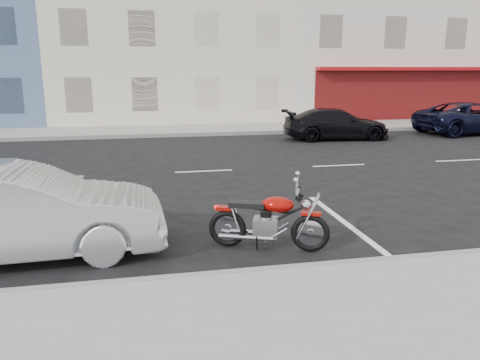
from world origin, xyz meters
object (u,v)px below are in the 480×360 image
(motorcycle, at_px, (312,225))
(suv_far, at_px, (471,118))
(fire_hydrant, at_px, (457,115))
(sedan_silver, at_px, (18,213))
(car_far, at_px, (336,124))

(motorcycle, distance_m, suv_far, 16.47)
(fire_hydrant, height_order, sedan_silver, sedan_silver)
(suv_far, bearing_deg, motorcycle, 129.51)
(fire_hydrant, distance_m, sedan_silver, 22.39)
(fire_hydrant, relative_size, car_far, 0.17)
(sedan_silver, distance_m, car_far, 14.19)
(sedan_silver, xyz_separation_m, suv_far, (15.92, 11.05, -0.02))
(suv_far, relative_size, car_far, 1.16)
(fire_hydrant, relative_size, suv_far, 0.15)
(motorcycle, height_order, sedan_silver, sedan_silver)
(sedan_silver, relative_size, suv_far, 0.86)
(motorcycle, bearing_deg, sedan_silver, -167.24)
(sedan_silver, bearing_deg, fire_hydrant, -53.51)
(fire_hydrant, bearing_deg, suv_far, -116.82)
(motorcycle, bearing_deg, fire_hydrant, 69.60)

